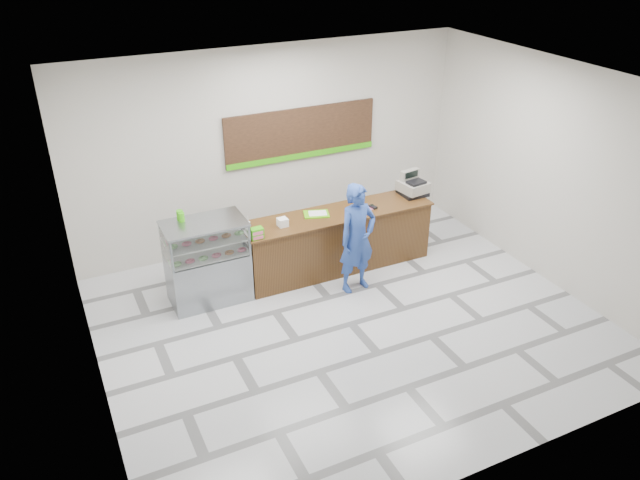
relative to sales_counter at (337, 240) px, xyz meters
name	(u,v)px	position (x,y,z in m)	size (l,w,h in m)	color
floor	(351,324)	(-0.55, -1.55, -0.52)	(7.00, 7.00, 0.00)	silver
back_wall	(272,148)	(-0.55, 1.45, 1.23)	(7.00, 7.00, 0.00)	beige
ceiling	(358,87)	(-0.55, -1.55, 2.98)	(7.00, 7.00, 0.00)	silver
sales_counter	(337,240)	(0.00, 0.00, 0.00)	(3.26, 0.76, 1.03)	#553316
display_case	(207,261)	(-2.22, 0.00, 0.16)	(1.22, 0.72, 1.33)	gray
menu_board	(301,134)	(0.00, 1.41, 1.42)	(2.80, 0.06, 0.90)	black
cash_register	(413,186)	(1.50, 0.10, 0.67)	(0.49, 0.51, 0.41)	black
card_terminal	(373,207)	(0.61, -0.09, 0.53)	(0.07, 0.15, 0.04)	black
serving_tray	(316,214)	(-0.34, 0.08, 0.52)	(0.48, 0.40, 0.02)	#5DC70D
napkin_box	(283,222)	(-0.99, -0.05, 0.58)	(0.15, 0.15, 0.13)	white
straw_cup	(248,225)	(-1.50, 0.11, 0.57)	(0.07, 0.07, 0.11)	silver
promo_box	(257,233)	(-1.50, -0.27, 0.60)	(0.19, 0.13, 0.17)	#3AB20F
donut_decal	(371,208)	(0.58, -0.08, 0.52)	(0.15, 0.15, 0.00)	#E96286
green_cup_left	(180,215)	(-2.50, 0.24, 0.89)	(0.10, 0.10, 0.15)	#3AB20F
green_cup_right	(182,217)	(-2.49, 0.18, 0.88)	(0.09, 0.09, 0.14)	#3AB20F
customer	(357,238)	(-0.01, -0.70, 0.38)	(0.65, 0.43, 1.79)	#28469B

